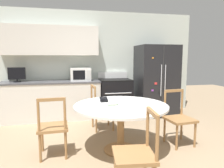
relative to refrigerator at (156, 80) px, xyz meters
name	(u,v)px	position (x,y,z in m)	size (l,w,h in m)	color
ground_plane	(119,163)	(-1.49, -2.19, -0.87)	(14.00, 14.00, 0.00)	#9E8466
back_wall	(84,58)	(-1.78, 0.40, 0.58)	(5.20, 0.44, 2.60)	silver
kitchen_counter	(52,100)	(-2.57, 0.10, -0.42)	(2.26, 0.64, 0.90)	silver
refrigerator	(156,80)	(0.00, 0.00, 0.00)	(0.96, 0.80, 1.75)	black
oven_range	(115,97)	(-1.05, 0.07, -0.41)	(0.76, 0.68, 1.08)	black
microwave	(81,74)	(-1.88, 0.12, 0.18)	(0.47, 0.38, 0.30)	white
countertop_tv	(17,74)	(-3.29, 0.10, 0.20)	(0.37, 0.16, 0.33)	black
dining_table	(121,112)	(-1.37, -1.81, -0.25)	(1.43, 1.43, 0.73)	white
dining_chair_right	(179,119)	(-0.37, -1.76, -0.44)	(0.46, 0.46, 0.90)	#9E7042
dining_chair_far	(101,108)	(-1.52, -0.81, -0.44)	(0.46, 0.46, 0.90)	#9E7042
dining_chair_near	(137,155)	(-1.46, -2.82, -0.44)	(0.46, 0.46, 0.90)	#9E7042
dining_chair_left	(53,127)	(-2.38, -1.79, -0.44)	(0.44, 0.44, 0.90)	#9E7042
candle_glass	(124,102)	(-1.32, -1.82, -0.11)	(0.10, 0.10, 0.08)	silver
folded_napkin	(113,104)	(-1.50, -1.84, -0.12)	(0.16, 0.07, 0.05)	beige
wallet	(104,100)	(-1.59, -1.54, -0.12)	(0.13, 0.13, 0.07)	black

